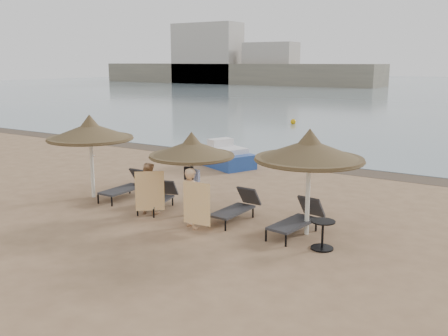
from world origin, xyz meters
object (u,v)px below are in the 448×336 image
at_px(palapa_left, 90,132).
at_px(lounger_near_right, 237,207).
at_px(palapa_center, 192,149).
at_px(lounger_far_right, 298,219).
at_px(palapa_right, 309,151).
at_px(pedal_boat, 226,157).
at_px(side_table, 322,236).
at_px(lounger_far_left, 128,186).
at_px(lounger_near_left, 160,197).
at_px(person_right, 191,193).
at_px(person_left, 148,184).

height_order(palapa_left, lounger_near_right, palapa_left).
bearing_deg(palapa_center, lounger_far_right, 2.73).
xyz_separation_m(palapa_center, lounger_far_right, (3.31, 0.16, -1.57)).
bearing_deg(palapa_right, pedal_boat, 135.89).
bearing_deg(palapa_center, palapa_right, 3.23).
relative_size(lounger_far_right, pedal_boat, 0.71).
height_order(palapa_left, lounger_far_right, palapa_left).
distance_m(lounger_far_right, side_table, 1.22).
relative_size(palapa_right, lounger_far_left, 1.43).
bearing_deg(lounger_far_right, pedal_boat, 142.15).
bearing_deg(side_table, lounger_near_left, 173.96).
bearing_deg(lounger_far_left, lounger_near_right, -1.85).
height_order(lounger_near_right, person_right, person_right).
bearing_deg(palapa_right, palapa_center, -176.77).
bearing_deg(lounger_near_left, palapa_left, 170.66).
distance_m(person_left, pedal_boat, 7.14).
xyz_separation_m(palapa_right, pedal_boat, (-6.35, 6.16, -1.79)).
height_order(palapa_center, person_left, palapa_center).
bearing_deg(pedal_boat, side_table, -20.80).
height_order(side_table, pedal_boat, pedal_boat).
xyz_separation_m(palapa_right, lounger_near_left, (-4.76, -0.21, -1.87)).
xyz_separation_m(lounger_far_left, lounger_near_left, (1.69, -0.39, -0.04)).
xyz_separation_m(palapa_left, palapa_right, (7.44, 0.40, 0.02)).
xyz_separation_m(palapa_left, person_left, (2.73, -0.37, -1.31)).
distance_m(lounger_far_right, person_left, 4.57).
xyz_separation_m(lounger_near_left, pedal_boat, (-1.59, 6.37, 0.08)).
distance_m(palapa_center, lounger_near_right, 2.11).
bearing_deg(lounger_far_left, palapa_left, -149.95).
relative_size(palapa_right, lounger_near_left, 1.54).
xyz_separation_m(palapa_center, lounger_far_left, (-2.92, 0.38, -1.57)).
bearing_deg(lounger_near_left, lounger_far_left, 153.40).
height_order(palapa_center, person_right, palapa_center).
xyz_separation_m(palapa_right, lounger_near_right, (-2.16, 0.09, -1.84)).
distance_m(palapa_left, lounger_near_right, 5.60).
xyz_separation_m(palapa_left, lounger_far_left, (0.99, 0.59, -1.80)).
bearing_deg(lounger_far_left, lounger_far_right, -2.70).
relative_size(palapa_left, lounger_far_right, 1.37).
bearing_deg(side_table, lounger_far_left, 172.26).
distance_m(palapa_right, lounger_near_left, 5.12).
bearing_deg(palapa_left, side_table, -2.73).
relative_size(palapa_right, person_left, 1.58).
bearing_deg(pedal_boat, lounger_near_right, -31.75).
xyz_separation_m(lounger_near_right, person_left, (-2.54, -0.87, 0.51)).
xyz_separation_m(lounger_near_left, lounger_near_right, (2.60, 0.30, 0.03)).
bearing_deg(lounger_far_left, palapa_right, -2.26).
bearing_deg(person_right, palapa_left, 11.43).
relative_size(lounger_near_right, lounger_far_right, 0.94).
bearing_deg(palapa_right, lounger_far_right, -169.32).
distance_m(lounger_near_right, side_table, 3.04).
xyz_separation_m(palapa_center, lounger_near_left, (-1.23, -0.01, -1.61)).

